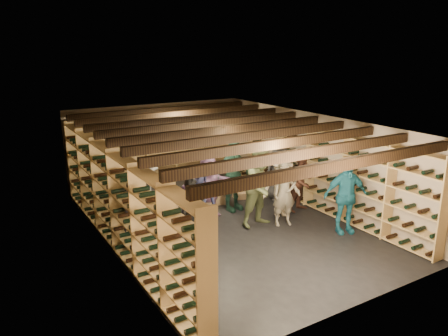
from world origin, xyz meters
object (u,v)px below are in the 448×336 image
crate_stack_left (166,202)px  person_1 (193,213)px  person_4 (345,196)px  person_9 (147,191)px  person_0 (141,212)px  person_3 (281,186)px  person_10 (233,176)px  crate_loose (243,195)px  person_8 (302,181)px  person_5 (167,211)px  person_6 (198,201)px  person_7 (285,193)px  person_2 (261,186)px  crate_stack_right (216,194)px  person_11 (209,186)px  person_12 (279,172)px

crate_stack_left → person_1: person_1 is taller
person_4 → person_9: (-3.53, 2.90, -0.11)m
person_0 → person_3: bearing=1.7°
person_1 → person_10: size_ratio=0.82×
person_0 → person_3: (3.60, 0.04, -0.06)m
crate_loose → person_4: bearing=-77.5°
person_0 → person_8: 4.29m
person_5 → crate_loose: bearing=49.4°
crate_loose → person_9: size_ratio=0.33×
person_6 → person_7: person_6 is taller
person_2 → person_10: person_2 is taller
crate_loose → person_6: person_6 is taller
crate_stack_right → person_3: person_3 is taller
person_3 → person_1: bearing=-153.9°
crate_loose → person_2: (-0.69, -1.79, 0.87)m
person_7 → person_11: bearing=145.3°
crate_stack_left → crate_stack_right: size_ratio=0.95×
crate_stack_right → person_12: (1.61, -0.60, 0.53)m
person_8 → person_12: 0.95m
crate_loose → person_7: 2.17m
person_2 → person_3: person_2 is taller
person_2 → person_8: bearing=3.9°
person_3 → person_12: 1.19m
person_12 → person_5: bearing=-153.8°
person_0 → person_1: (0.96, -0.37, -0.08)m
person_7 → person_3: bearing=74.2°
person_3 → person_12: bearing=72.3°
crate_stack_left → person_0: (-1.29, -1.75, 0.57)m
person_0 → person_9: (0.68, 1.43, -0.08)m
person_5 → person_11: 1.83m
person_4 → person_1: bearing=-178.2°
person_7 → person_6: bearing=-179.0°
person_12 → person_8: bearing=-78.5°
person_11 → crate_stack_right: bearing=60.8°
person_0 → person_3: person_0 is taller
crate_loose → person_5: (-2.96, -1.61, 0.66)m
person_2 → person_12: 1.88m
person_2 → person_8: person_2 is taller
crate_stack_left → person_11: size_ratio=0.36×
person_8 → person_6: bearing=168.7°
person_9 → person_3: bearing=-48.2°
person_1 → person_6: (0.36, 0.42, 0.06)m
person_2 → person_10: (-0.03, 1.18, -0.04)m
person_1 → person_3: person_3 is taller
person_1 → person_12: (3.32, 1.38, 0.04)m
crate_stack_right → person_9: person_9 is taller
person_1 → crate_stack_right: bearing=47.3°
person_1 → person_7: (2.36, -0.07, 0.03)m
person_5 → person_9: bearing=106.2°
person_4 → person_6: 3.26m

